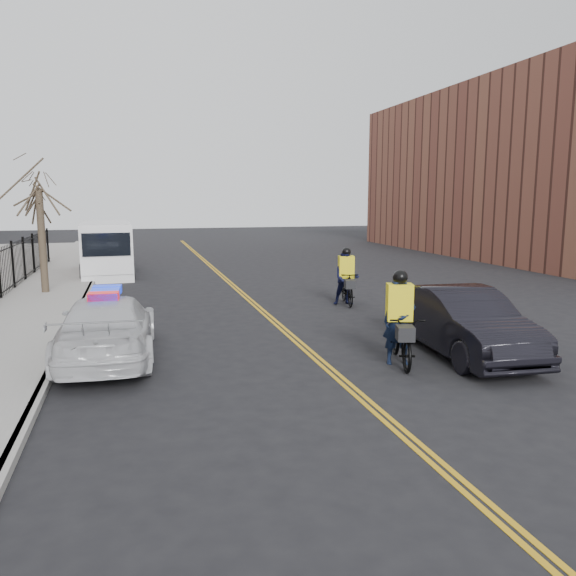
% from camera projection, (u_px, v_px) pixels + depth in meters
% --- Properties ---
extents(ground, '(120.00, 120.00, 0.00)m').
position_uv_depth(ground, '(302.00, 346.00, 14.69)').
color(ground, black).
rests_on(ground, ground).
extents(center_line_left, '(0.10, 60.00, 0.01)m').
position_uv_depth(center_line_left, '(242.00, 295.00, 22.29)').
color(center_line_left, '#BF8C16').
rests_on(center_line_left, ground).
extents(center_line_right, '(0.10, 60.00, 0.01)m').
position_uv_depth(center_line_right, '(246.00, 295.00, 22.33)').
color(center_line_right, '#BF8C16').
rests_on(center_line_right, ground).
extents(sidewalk, '(3.00, 60.00, 0.15)m').
position_uv_depth(sidewalk, '(41.00, 303.00, 20.34)').
color(sidewalk, gray).
rests_on(sidewalk, ground).
extents(curb, '(0.20, 60.00, 0.15)m').
position_uv_depth(curb, '(84.00, 301.00, 20.73)').
color(curb, gray).
rests_on(curb, ground).
extents(building_across, '(12.00, 30.00, 11.00)m').
position_uv_depth(building_across, '(545.00, 172.00, 36.70)').
color(building_across, brown).
rests_on(building_across, ground).
extents(street_tree, '(3.20, 3.20, 4.80)m').
position_uv_depth(street_tree, '(40.00, 206.00, 21.67)').
color(street_tree, '#33291E').
rests_on(street_tree, sidewalk).
extents(police_cruiser, '(2.36, 5.39, 1.70)m').
position_uv_depth(police_cruiser, '(107.00, 328.00, 13.32)').
color(police_cruiser, silver).
rests_on(police_cruiser, ground).
extents(dark_sedan, '(2.06, 5.09, 1.64)m').
position_uv_depth(dark_sedan, '(463.00, 322.00, 13.71)').
color(dark_sedan, black).
rests_on(dark_sedan, ground).
extents(cargo_van, '(2.70, 6.42, 2.64)m').
position_uv_depth(cargo_van, '(106.00, 250.00, 27.80)').
color(cargo_van, white).
rests_on(cargo_van, ground).
extents(cyclist_near, '(1.38, 2.38, 2.20)m').
position_uv_depth(cyclist_near, '(399.00, 332.00, 12.97)').
color(cyclist_near, black).
rests_on(cyclist_near, ground).
extents(cyclist_far, '(1.04, 2.13, 2.08)m').
position_uv_depth(cyclist_far, '(346.00, 282.00, 20.20)').
color(cyclist_far, black).
rests_on(cyclist_far, ground).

